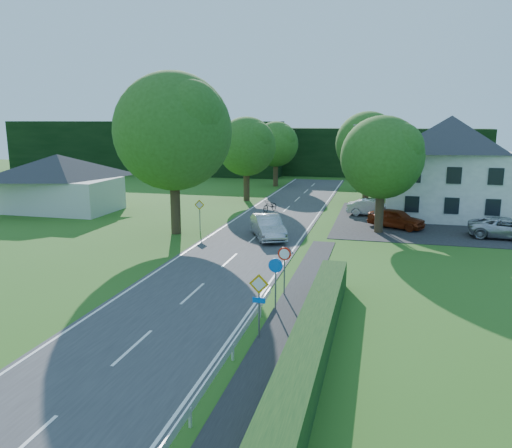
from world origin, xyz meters
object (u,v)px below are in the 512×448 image
(streetlight, at_px, (376,170))
(parked_car_red, at_px, (396,218))
(moving_car, at_px, (268,227))
(parked_car_silver_a, at_px, (373,208))
(parked_car_silver_b, at_px, (508,228))
(motorcycle, at_px, (270,206))
(parasol, at_px, (390,210))

(streetlight, distance_m, parked_car_red, 4.07)
(moving_car, relative_size, parked_car_red, 1.15)
(parked_car_silver_a, distance_m, parked_car_silver_b, 11.29)
(motorcycle, distance_m, parked_car_silver_b, 19.50)
(moving_car, height_order, parasol, parasol)
(motorcycle, bearing_deg, parasol, 14.82)
(moving_car, bearing_deg, motorcycle, 77.35)
(moving_car, height_order, motorcycle, moving_car)
(parked_car_red, relative_size, parked_car_silver_b, 0.83)
(parked_car_silver_a, relative_size, parked_car_silver_b, 0.84)
(motorcycle, xyz_separation_m, parked_car_silver_b, (18.54, -6.03, 0.19))
(parked_car_red, bearing_deg, moving_car, 148.08)
(parked_car_silver_a, bearing_deg, motorcycle, 96.65)
(motorcycle, height_order, parked_car_silver_b, parked_car_silver_b)
(streetlight, xyz_separation_m, motorcycle, (-9.26, 4.26, -3.88))
(streetlight, relative_size, motorcycle, 3.89)
(parked_car_silver_a, height_order, parked_car_silver_b, parked_car_silver_b)
(motorcycle, relative_size, parked_car_silver_a, 0.47)
(parked_car_silver_b, relative_size, parasol, 2.81)
(motorcycle, relative_size, parked_car_silver_b, 0.39)
(parked_car_red, distance_m, parked_car_silver_a, 4.97)
(moving_car, height_order, parked_car_silver_b, moving_car)
(streetlight, xyz_separation_m, parked_car_silver_b, (9.28, -1.77, -3.70))
(streetlight, height_order, motorcycle, streetlight)
(moving_car, bearing_deg, parasol, 22.79)
(motorcycle, xyz_separation_m, parked_car_red, (10.99, -4.42, 0.20))
(moving_car, relative_size, parked_car_silver_b, 0.96)
(motorcycle, xyz_separation_m, parasol, (10.50, -1.15, 0.30))
(parked_car_silver_a, xyz_separation_m, parasol, (1.40, -1.33, 0.12))
(streetlight, bearing_deg, parasol, 68.25)
(moving_car, relative_size, parasol, 2.69)
(streetlight, bearing_deg, parked_car_silver_a, 91.98)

